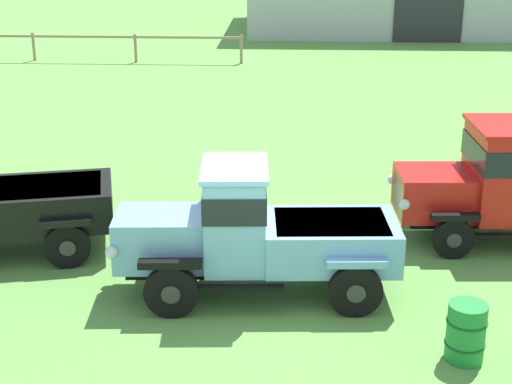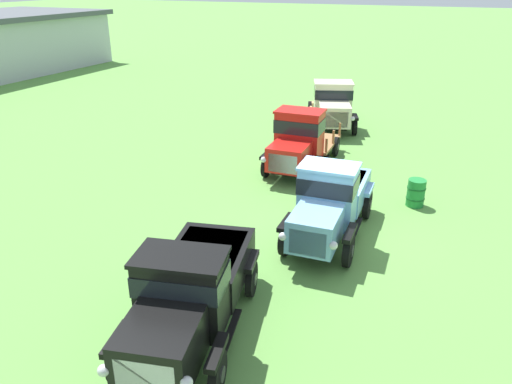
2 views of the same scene
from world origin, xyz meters
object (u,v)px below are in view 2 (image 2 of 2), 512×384
Objects in this scene: vintage_truck_midrow_center at (330,201)px; vintage_truck_far_side at (299,141)px; vintage_truck_second_in_line at (190,291)px; oil_drum_beside_row at (416,193)px; vintage_truck_back_of_row at (333,105)px.

vintage_truck_midrow_center is 0.93× the size of vintage_truck_far_side.
vintage_truck_second_in_line is at bearing -172.92° from vintage_truck_far_side.
vintage_truck_far_side reaches higher than vintage_truck_second_in_line.
vintage_truck_midrow_center is at bearing 148.26° from oil_drum_beside_row.
vintage_truck_back_of_row is at bearing 15.71° from vintage_truck_midrow_center.
oil_drum_beside_row is (-7.28, -4.85, -0.71)m from vintage_truck_back_of_row.
vintage_truck_second_in_line is 15.63m from vintage_truck_back_of_row.
oil_drum_beside_row is at bearing -31.74° from vintage_truck_midrow_center.
vintage_truck_midrow_center is at bearing -164.29° from vintage_truck_back_of_row.
vintage_truck_far_side reaches higher than oil_drum_beside_row.
vintage_truck_midrow_center is 0.90× the size of vintage_truck_back_of_row.
vintage_truck_far_side reaches higher than vintage_truck_midrow_center.
vintage_truck_back_of_row is 8.78m from oil_drum_beside_row.
oil_drum_beside_row is (3.11, -1.92, -0.66)m from vintage_truck_midrow_center.
vintage_truck_far_side is 5.85× the size of oil_drum_beside_row.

